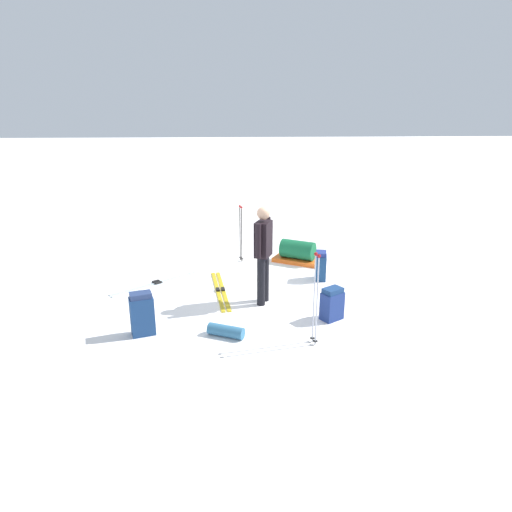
# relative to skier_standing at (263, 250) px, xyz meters

# --- Properties ---
(ground_plane) EXTENTS (80.00, 80.00, 0.00)m
(ground_plane) POSITION_rel_skier_standing_xyz_m (0.46, 0.10, -0.95)
(ground_plane) COLOR white
(skier_standing) EXTENTS (0.53, 0.34, 1.70)m
(skier_standing) POSITION_rel_skier_standing_xyz_m (0.00, 0.00, 0.00)
(skier_standing) COLOR black
(skier_standing) RESTS_ON ground_plane
(ski_pair_near) EXTENTS (1.32, 1.60, 0.05)m
(ski_pair_near) POSITION_rel_skier_standing_xyz_m (0.99, 1.97, -0.94)
(ski_pair_near) COLOR silver
(ski_pair_near) RESTS_ON ground_plane
(ski_pair_far) EXTENTS (1.89, 0.40, 0.05)m
(ski_pair_far) POSITION_rel_skier_standing_xyz_m (0.55, 0.75, -0.94)
(ski_pair_far) COLOR gold
(ski_pair_far) RESTS_ON ground_plane
(backpack_large_dark) EXTENTS (0.32, 0.39, 0.67)m
(backpack_large_dark) POSITION_rel_skier_standing_xyz_m (-1.07, 1.87, -0.63)
(backpack_large_dark) COLOR navy
(backpack_large_dark) RESTS_ON ground_plane
(backpack_bright) EXTENTS (0.38, 0.41, 0.54)m
(backpack_bright) POSITION_rel_skier_standing_xyz_m (-0.72, -1.05, -0.69)
(backpack_bright) COLOR navy
(backpack_bright) RESTS_ON ground_plane
(backpack_small_spare) EXTENTS (0.34, 0.27, 0.57)m
(backpack_small_spare) POSITION_rel_skier_standing_xyz_m (1.05, -1.20, -0.67)
(backpack_small_spare) COLOR navy
(backpack_small_spare) RESTS_ON ground_plane
(ski_poles_planted_near) EXTENTS (0.18, 0.10, 1.23)m
(ski_poles_planted_near) POSITION_rel_skier_standing_xyz_m (2.27, 0.32, -0.27)
(ski_poles_planted_near) COLOR black
(ski_poles_planted_near) RESTS_ON ground_plane
(ski_poles_planted_far) EXTENTS (0.16, 0.10, 1.37)m
(ski_poles_planted_far) POSITION_rel_skier_standing_xyz_m (-1.49, -0.63, -0.20)
(ski_poles_planted_far) COLOR #B2B7C5
(ski_poles_planted_far) RESTS_ON ground_plane
(gear_sled) EXTENTS (0.89, 1.12, 0.49)m
(gear_sled) POSITION_rel_skier_standing_xyz_m (2.09, -0.90, -0.73)
(gear_sled) COLOR orange
(gear_sled) RESTS_ON ground_plane
(sleeping_mat_rolled) EXTENTS (0.39, 0.58, 0.18)m
(sleeping_mat_rolled) POSITION_rel_skier_standing_xyz_m (-1.21, 0.64, -0.86)
(sleeping_mat_rolled) COLOR teal
(sleeping_mat_rolled) RESTS_ON ground_plane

